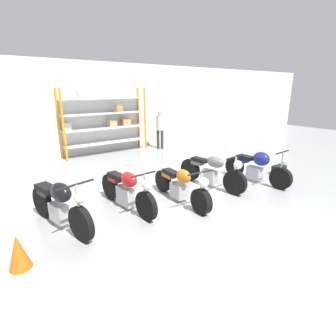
{
  "coord_description": "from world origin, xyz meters",
  "views": [
    {
      "loc": [
        -3.67,
        -4.55,
        2.58
      ],
      "look_at": [
        0.0,
        0.4,
        0.7
      ],
      "focal_mm": 28.0,
      "sensor_mm": 36.0,
      "label": 1
    }
  ],
  "objects_px": {
    "motorcycle_black": "(59,204)",
    "person_browsing": "(160,126)",
    "traffic_cone": "(18,252)",
    "shelving_rack": "(105,120)",
    "toolbox": "(279,170)",
    "motorcycle_red": "(127,190)",
    "motorcycle_blue": "(257,167)",
    "motorcycle_orange": "(181,186)",
    "motorcycle_grey": "(212,171)"
  },
  "relations": [
    {
      "from": "motorcycle_grey",
      "to": "motorcycle_black",
      "type": "bearing_deg",
      "value": -99.5
    },
    {
      "from": "motorcycle_grey",
      "to": "motorcycle_blue",
      "type": "bearing_deg",
      "value": 63.74
    },
    {
      "from": "motorcycle_red",
      "to": "toolbox",
      "type": "relative_size",
      "value": 4.71
    },
    {
      "from": "motorcycle_black",
      "to": "toolbox",
      "type": "xyz_separation_m",
      "value": [
        6.38,
        -0.65,
        -0.35
      ]
    },
    {
      "from": "motorcycle_orange",
      "to": "motorcycle_grey",
      "type": "distance_m",
      "value": 1.29
    },
    {
      "from": "person_browsing",
      "to": "toolbox",
      "type": "distance_m",
      "value": 5.36
    },
    {
      "from": "shelving_rack",
      "to": "toolbox",
      "type": "height_order",
      "value": "shelving_rack"
    },
    {
      "from": "shelving_rack",
      "to": "person_browsing",
      "type": "xyz_separation_m",
      "value": [
        2.24,
        -0.65,
        -0.35
      ]
    },
    {
      "from": "motorcycle_grey",
      "to": "traffic_cone",
      "type": "bearing_deg",
      "value": -88.47
    },
    {
      "from": "motorcycle_black",
      "to": "motorcycle_orange",
      "type": "relative_size",
      "value": 0.97
    },
    {
      "from": "person_browsing",
      "to": "traffic_cone",
      "type": "distance_m",
      "value": 8.38
    },
    {
      "from": "toolbox",
      "to": "traffic_cone",
      "type": "xyz_separation_m",
      "value": [
        -7.22,
        -0.23,
        0.14
      ]
    },
    {
      "from": "shelving_rack",
      "to": "person_browsing",
      "type": "distance_m",
      "value": 2.36
    },
    {
      "from": "motorcycle_black",
      "to": "person_browsing",
      "type": "distance_m",
      "value": 7.17
    },
    {
      "from": "motorcycle_red",
      "to": "motorcycle_blue",
      "type": "bearing_deg",
      "value": 75.83
    },
    {
      "from": "toolbox",
      "to": "motorcycle_red",
      "type": "bearing_deg",
      "value": 172.75
    },
    {
      "from": "motorcycle_red",
      "to": "toolbox",
      "type": "distance_m",
      "value": 5.02
    },
    {
      "from": "motorcycle_black",
      "to": "motorcycle_blue",
      "type": "xyz_separation_m",
      "value": [
        5.2,
        -0.65,
        -0.04
      ]
    },
    {
      "from": "motorcycle_orange",
      "to": "person_browsing",
      "type": "bearing_deg",
      "value": 153.84
    },
    {
      "from": "traffic_cone",
      "to": "motorcycle_blue",
      "type": "bearing_deg",
      "value": 2.1
    },
    {
      "from": "shelving_rack",
      "to": "traffic_cone",
      "type": "relative_size",
      "value": 6.38
    },
    {
      "from": "shelving_rack",
      "to": "motorcycle_grey",
      "type": "height_order",
      "value": "shelving_rack"
    },
    {
      "from": "shelving_rack",
      "to": "person_browsing",
      "type": "relative_size",
      "value": 2.07
    },
    {
      "from": "motorcycle_grey",
      "to": "traffic_cone",
      "type": "distance_m",
      "value": 4.77
    },
    {
      "from": "motorcycle_orange",
      "to": "traffic_cone",
      "type": "bearing_deg",
      "value": -78.65
    },
    {
      "from": "motorcycle_black",
      "to": "traffic_cone",
      "type": "relative_size",
      "value": 3.72
    },
    {
      "from": "motorcycle_black",
      "to": "person_browsing",
      "type": "bearing_deg",
      "value": 116.27
    },
    {
      "from": "person_browsing",
      "to": "motorcycle_grey",
      "type": "bearing_deg",
      "value": 15.24
    },
    {
      "from": "motorcycle_blue",
      "to": "toolbox",
      "type": "distance_m",
      "value": 1.23
    },
    {
      "from": "motorcycle_blue",
      "to": "traffic_cone",
      "type": "relative_size",
      "value": 3.76
    },
    {
      "from": "shelving_rack",
      "to": "motorcycle_red",
      "type": "height_order",
      "value": "shelving_rack"
    },
    {
      "from": "motorcycle_black",
      "to": "person_browsing",
      "type": "relative_size",
      "value": 1.21
    },
    {
      "from": "shelving_rack",
      "to": "motorcycle_blue",
      "type": "bearing_deg",
      "value": -71.76
    },
    {
      "from": "shelving_rack",
      "to": "motorcycle_blue",
      "type": "xyz_separation_m",
      "value": [
        1.93,
        -5.87,
        -0.9
      ]
    },
    {
      "from": "motorcycle_red",
      "to": "motorcycle_black",
      "type": "bearing_deg",
      "value": -95.24
    },
    {
      "from": "motorcycle_grey",
      "to": "toolbox",
      "type": "distance_m",
      "value": 2.57
    },
    {
      "from": "motorcycle_orange",
      "to": "toolbox",
      "type": "distance_m",
      "value": 3.79
    },
    {
      "from": "shelving_rack",
      "to": "traffic_cone",
      "type": "height_order",
      "value": "shelving_rack"
    },
    {
      "from": "motorcycle_blue",
      "to": "toolbox",
      "type": "relative_size",
      "value": 4.7
    },
    {
      "from": "motorcycle_black",
      "to": "motorcycle_red",
      "type": "xyz_separation_m",
      "value": [
        1.42,
        -0.02,
        -0.05
      ]
    },
    {
      "from": "shelving_rack",
      "to": "motorcycle_orange",
      "type": "distance_m",
      "value": 5.76
    },
    {
      "from": "motorcycle_black",
      "to": "traffic_cone",
      "type": "xyz_separation_m",
      "value": [
        -0.84,
        -0.87,
        -0.22
      ]
    },
    {
      "from": "motorcycle_black",
      "to": "motorcycle_blue",
      "type": "relative_size",
      "value": 0.99
    },
    {
      "from": "motorcycle_black",
      "to": "toolbox",
      "type": "height_order",
      "value": "motorcycle_black"
    },
    {
      "from": "motorcycle_orange",
      "to": "motorcycle_blue",
      "type": "bearing_deg",
      "value": 88.81
    },
    {
      "from": "traffic_cone",
      "to": "motorcycle_black",
      "type": "bearing_deg",
      "value": 46.2
    },
    {
      "from": "motorcycle_blue",
      "to": "person_browsing",
      "type": "height_order",
      "value": "person_browsing"
    },
    {
      "from": "person_browsing",
      "to": "traffic_cone",
      "type": "relative_size",
      "value": 3.08
    },
    {
      "from": "motorcycle_blue",
      "to": "person_browsing",
      "type": "distance_m",
      "value": 5.26
    },
    {
      "from": "motorcycle_orange",
      "to": "traffic_cone",
      "type": "relative_size",
      "value": 3.85
    }
  ]
}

